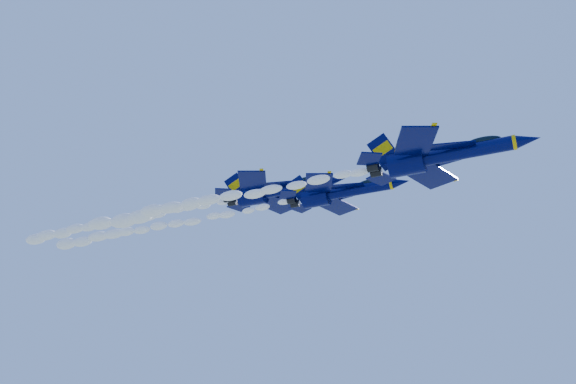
% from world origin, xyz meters
% --- Properties ---
extents(jet_lead, '(18.30, 15.01, 6.80)m').
position_xyz_m(jet_lead, '(19.24, -13.67, 148.40)').
color(jet_lead, '#010538').
extents(smoke_trail_jet_lead, '(38.31, 1.89, 1.70)m').
position_xyz_m(smoke_trail_jet_lead, '(-7.74, -13.67, 148.01)').
color(smoke_trail_jet_lead, white).
extents(jet_second, '(15.99, 13.11, 5.94)m').
position_xyz_m(jet_second, '(5.21, -5.39, 150.37)').
color(jet_second, '#010538').
extents(smoke_trail_jet_second, '(38.31, 1.65, 1.49)m').
position_xyz_m(smoke_trail_jet_second, '(-20.78, -5.39, 150.01)').
color(smoke_trail_jet_second, white).
extents(jet_third, '(18.79, 15.42, 6.98)m').
position_xyz_m(jet_third, '(-6.60, 1.41, 156.04)').
color(jet_third, '#010538').
extents(smoke_trail_jet_third, '(38.31, 1.94, 1.75)m').
position_xyz_m(smoke_trail_jet_third, '(-33.79, 1.41, 155.65)').
color(smoke_trail_jet_third, white).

